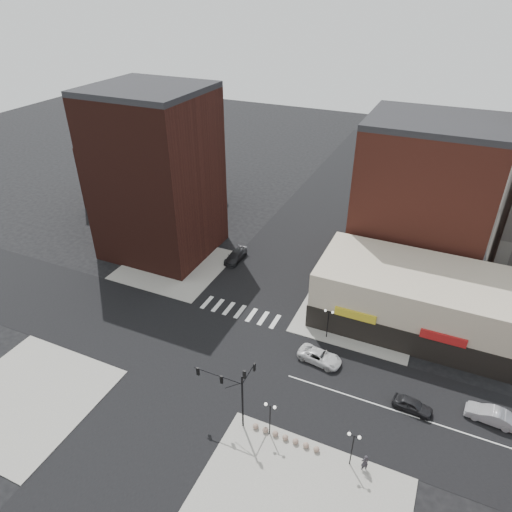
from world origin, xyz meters
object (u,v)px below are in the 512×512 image
at_px(white_suv, 320,357).
at_px(silver_sedan, 491,415).
at_px(street_lamp_ne, 328,317).
at_px(street_lamp_se_b, 353,442).
at_px(dark_sedan_north, 236,256).
at_px(pedestrian, 365,463).
at_px(dark_sedan_east, 412,405).
at_px(street_lamp_se_a, 270,412).
at_px(traffic_signal, 235,386).

height_order(white_suv, silver_sedan, silver_sedan).
bearing_deg(street_lamp_ne, street_lamp_se_b, -66.37).
height_order(street_lamp_ne, dark_sedan_north, street_lamp_ne).
bearing_deg(pedestrian, street_lamp_ne, -95.21).
height_order(dark_sedan_east, pedestrian, pedestrian).
xyz_separation_m(white_suv, dark_sedan_north, (-18.94, 16.10, 0.04)).
bearing_deg(silver_sedan, dark_sedan_east, -71.77).
bearing_deg(dark_sedan_north, street_lamp_se_a, -56.44).
distance_m(street_lamp_se_a, dark_sedan_north, 32.91).
height_order(traffic_signal, white_suv, traffic_signal).
bearing_deg(dark_sedan_north, white_suv, -38.99).
bearing_deg(white_suv, dark_sedan_north, 57.49).
height_order(traffic_signal, dark_sedan_north, traffic_signal).
bearing_deg(traffic_signal, pedestrian, -0.74).
relative_size(street_lamp_se_b, street_lamp_ne, 1.00).
bearing_deg(dark_sedan_east, street_lamp_se_b, 161.22).
height_order(street_lamp_ne, silver_sedan, street_lamp_ne).
bearing_deg(pedestrian, white_suv, -88.73).
bearing_deg(pedestrian, dark_sedan_east, -141.54).
distance_m(white_suv, dark_sedan_north, 24.86).
height_order(street_lamp_se_b, street_lamp_ne, same).
relative_size(traffic_signal, pedestrian, 4.03).
relative_size(white_suv, pedestrian, 2.67).
height_order(street_lamp_se_b, dark_sedan_north, street_lamp_se_b).
xyz_separation_m(street_lamp_se_a, street_lamp_ne, (1.00, 16.00, 0.00)).
bearing_deg(dark_sedan_north, street_lamp_ne, -31.12).
bearing_deg(street_lamp_se_b, street_lamp_ne, 113.63).
distance_m(street_lamp_se_a, white_suv, 12.04).
bearing_deg(dark_sedan_east, traffic_signal, 125.62).
bearing_deg(silver_sedan, white_suv, -88.78).
bearing_deg(traffic_signal, street_lamp_se_b, -0.82).
distance_m(street_lamp_ne, pedestrian, 18.16).
xyz_separation_m(dark_sedan_east, dark_sedan_north, (-29.81, 18.94, 0.06)).
distance_m(dark_sedan_north, pedestrian, 38.58).
bearing_deg(white_suv, street_lamp_ne, 13.90).
xyz_separation_m(silver_sedan, pedestrian, (-10.43, -10.66, 0.29)).
bearing_deg(traffic_signal, street_lamp_se_a, -2.57).
xyz_separation_m(street_lamp_ne, white_suv, (0.46, -4.33, -2.58)).
bearing_deg(street_lamp_ne, silver_sedan, -15.91).
relative_size(street_lamp_se_a, dark_sedan_east, 1.02).
bearing_deg(street_lamp_ne, white_suv, -83.95).
xyz_separation_m(traffic_signal, silver_sedan, (23.50, 10.49, -4.17)).
bearing_deg(silver_sedan, street_lamp_ne, -101.52).
relative_size(street_lamp_se_b, dark_sedan_north, 0.80).
bearing_deg(white_suv, traffic_signal, 163.43).
distance_m(street_lamp_se_a, street_lamp_se_b, 8.00).
xyz_separation_m(street_lamp_se_b, white_suv, (-6.54, 11.67, -2.58)).
distance_m(traffic_signal, silver_sedan, 26.07).
height_order(dark_sedan_east, dark_sedan_north, dark_sedan_north).
bearing_deg(white_suv, pedestrian, -138.25).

